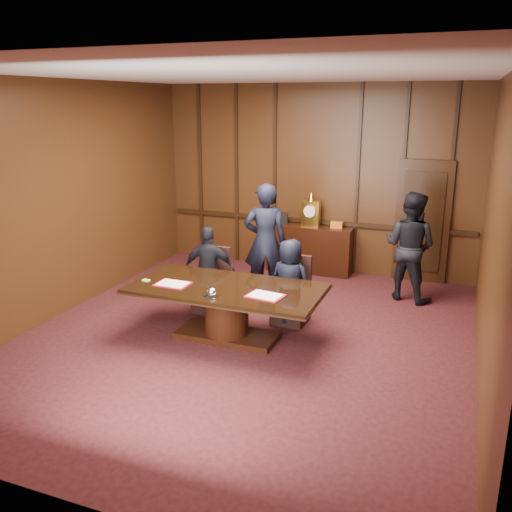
{
  "coord_description": "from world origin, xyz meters",
  "views": [
    {
      "loc": [
        2.64,
        -6.42,
        3.19
      ],
      "look_at": [
        -0.03,
        0.49,
        1.05
      ],
      "focal_mm": 38.0,
      "sensor_mm": 36.0,
      "label": 1
    }
  ],
  "objects_px": {
    "signatory_left": "(209,270)",
    "signatory_right": "(290,282)",
    "witness_right": "(410,246)",
    "witness_left": "(265,242)",
    "sideboard": "(310,247)",
    "conference_table": "(227,303)"
  },
  "relations": [
    {
      "from": "sideboard",
      "to": "signatory_right",
      "type": "xyz_separation_m",
      "value": [
        0.41,
        -2.56,
        0.16
      ]
    },
    {
      "from": "signatory_left",
      "to": "witness_left",
      "type": "height_order",
      "value": "witness_left"
    },
    {
      "from": "signatory_right",
      "to": "signatory_left",
      "type": "bearing_deg",
      "value": 8.14
    },
    {
      "from": "signatory_left",
      "to": "witness_right",
      "type": "relative_size",
      "value": 0.76
    },
    {
      "from": "sideboard",
      "to": "conference_table",
      "type": "bearing_deg",
      "value": -94.05
    },
    {
      "from": "witness_left",
      "to": "witness_right",
      "type": "xyz_separation_m",
      "value": [
        2.21,
        0.82,
        -0.07
      ]
    },
    {
      "from": "sideboard",
      "to": "witness_right",
      "type": "xyz_separation_m",
      "value": [
        1.91,
        -0.84,
        0.41
      ]
    },
    {
      "from": "signatory_right",
      "to": "witness_left",
      "type": "distance_m",
      "value": 1.19
    },
    {
      "from": "signatory_left",
      "to": "signatory_right",
      "type": "height_order",
      "value": "signatory_left"
    },
    {
      "from": "sideboard",
      "to": "signatory_left",
      "type": "distance_m",
      "value": 2.71
    },
    {
      "from": "signatory_right",
      "to": "sideboard",
      "type": "bearing_deg",
      "value": -72.69
    },
    {
      "from": "conference_table",
      "to": "witness_right",
      "type": "distance_m",
      "value": 3.33
    },
    {
      "from": "signatory_left",
      "to": "conference_table",
      "type": "bearing_deg",
      "value": 114.3
    },
    {
      "from": "conference_table",
      "to": "signatory_left",
      "type": "distance_m",
      "value": 1.04
    },
    {
      "from": "witness_left",
      "to": "witness_right",
      "type": "bearing_deg",
      "value": 179.27
    },
    {
      "from": "conference_table",
      "to": "signatory_right",
      "type": "height_order",
      "value": "signatory_right"
    },
    {
      "from": "signatory_left",
      "to": "witness_right",
      "type": "bearing_deg",
      "value": -163.28
    },
    {
      "from": "witness_right",
      "to": "signatory_right",
      "type": "bearing_deg",
      "value": 68.91
    },
    {
      "from": "signatory_left",
      "to": "witness_right",
      "type": "xyz_separation_m",
      "value": [
        2.8,
        1.71,
        0.22
      ]
    },
    {
      "from": "conference_table",
      "to": "signatory_right",
      "type": "bearing_deg",
      "value": 50.91
    },
    {
      "from": "witness_right",
      "to": "sideboard",
      "type": "bearing_deg",
      "value": -3.85
    },
    {
      "from": "witness_left",
      "to": "sideboard",
      "type": "bearing_deg",
      "value": -121.31
    }
  ]
}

